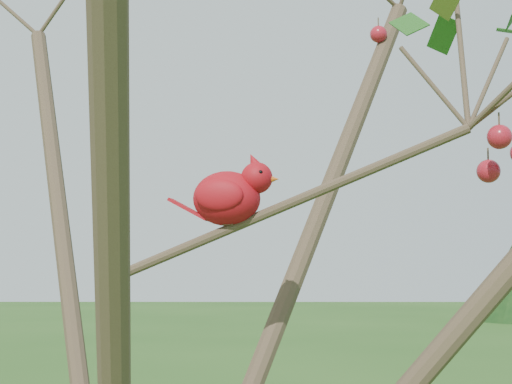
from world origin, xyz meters
TOP-DOWN VIEW (x-y plane):
  - crabapple_tree at (0.03, -0.02)m, footprint 2.35×2.05m
  - cardinal at (0.16, 0.08)m, footprint 0.19×0.11m
  - distant_trees at (-2.17, 23.16)m, footprint 43.49×12.07m

SIDE VIEW (x-z plane):
  - distant_trees at x=-2.17m, z-range -0.22..3.38m
  - cardinal at x=0.16m, z-range 2.03..2.16m
  - crabapple_tree at x=0.03m, z-range 0.65..3.60m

